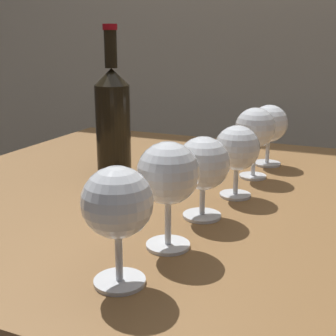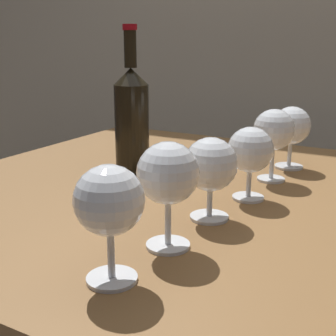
{
  "view_description": "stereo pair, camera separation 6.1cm",
  "coord_description": "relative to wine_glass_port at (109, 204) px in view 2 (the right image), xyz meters",
  "views": [
    {
      "loc": [
        0.16,
        -0.78,
        1.06
      ],
      "look_at": [
        -0.07,
        -0.24,
        0.89
      ],
      "focal_mm": 49.14,
      "sensor_mm": 36.0,
      "label": 1
    },
    {
      "loc": [
        0.22,
        -0.76,
        1.06
      ],
      "look_at": [
        -0.07,
        -0.24,
        0.89
      ],
      "focal_mm": 49.14,
      "sensor_mm": 36.0,
      "label": 2
    }
  ],
  "objects": [
    {
      "name": "wine_bottle",
      "position": [
        -0.24,
        0.41,
        0.02
      ],
      "size": [
        0.07,
        0.07,
        0.31
      ],
      "color": "black",
      "rests_on": "dining_table"
    },
    {
      "name": "wine_glass_cabernet",
      "position": [
        0.04,
        0.49,
        0.01
      ],
      "size": [
        0.08,
        0.08,
        0.15
      ],
      "color": "white",
      "rests_on": "dining_table"
    },
    {
      "name": "wine_glass_rose",
      "position": [
        0.02,
        0.24,
        -0.01
      ],
      "size": [
        0.09,
        0.09,
        0.13
      ],
      "color": "white",
      "rests_on": "dining_table"
    },
    {
      "name": "dining_table",
      "position": [
        0.09,
        0.36,
        -0.19
      ],
      "size": [
        1.33,
        0.97,
        0.78
      ],
      "color": "brown",
      "rests_on": "ground_plane"
    },
    {
      "name": "wine_glass_amber",
      "position": [
        0.04,
        0.36,
        -0.01
      ],
      "size": [
        0.08,
        0.08,
        0.13
      ],
      "color": "white",
      "rests_on": "dining_table"
    },
    {
      "name": "wine_glass_merlot",
      "position": [
        0.05,
        0.61,
        -0.0
      ],
      "size": [
        0.08,
        0.08,
        0.14
      ],
      "color": "white",
      "rests_on": "dining_table"
    },
    {
      "name": "wine_glass_port",
      "position": [
        0.0,
        0.0,
        0.0
      ],
      "size": [
        0.08,
        0.08,
        0.14
      ],
      "color": "white",
      "rests_on": "dining_table"
    },
    {
      "name": "wine_glass_pinot",
      "position": [
        0.01,
        0.11,
        0.01
      ],
      "size": [
        0.09,
        0.09,
        0.15
      ],
      "color": "white",
      "rests_on": "dining_table"
    }
  ]
}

